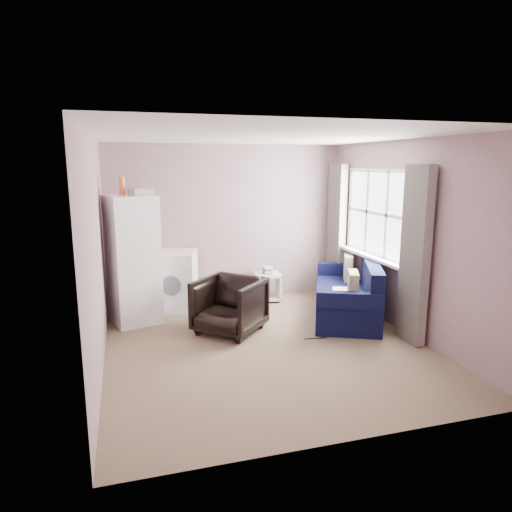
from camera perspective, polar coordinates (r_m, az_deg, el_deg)
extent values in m
cube|color=#7C6751|center=(5.74, 1.20, -11.11)|extent=(3.80, 4.20, 0.02)
cube|color=silver|center=(5.31, 1.32, 14.86)|extent=(3.80, 4.20, 0.02)
cube|color=gray|center=(7.41, -3.62, 4.10)|extent=(3.80, 0.02, 2.50)
cube|color=gray|center=(3.48, 11.69, -4.51)|extent=(3.80, 0.02, 2.50)
cube|color=gray|center=(5.16, -19.43, 0.26)|extent=(0.02, 4.20, 2.50)
cube|color=gray|center=(6.22, 18.31, 2.15)|extent=(0.02, 4.20, 2.50)
cube|color=white|center=(6.76, 14.95, 5.17)|extent=(0.01, 1.60, 1.20)
imported|color=black|center=(6.02, -3.35, -5.86)|extent=(1.07, 1.07, 0.81)
cube|color=white|center=(6.53, -15.11, -0.48)|extent=(0.76, 0.76, 1.78)
cube|color=slate|center=(6.67, -12.48, -2.10)|extent=(0.18, 0.55, 0.02)
cube|color=slate|center=(6.78, -13.30, 2.46)|extent=(0.03, 0.04, 0.51)
cube|color=white|center=(6.54, -12.58, 2.79)|extent=(0.13, 0.41, 0.61)
cylinder|color=orange|center=(6.43, -16.42, 8.39)|extent=(0.10, 0.10, 0.24)
cube|color=#B6B5AC|center=(6.35, -14.21, 7.78)|extent=(0.34, 0.37, 0.09)
cube|color=white|center=(7.07, -10.11, -3.05)|extent=(0.78, 0.78, 0.89)
cube|color=slate|center=(6.96, -10.26, 0.22)|extent=(0.72, 0.71, 0.05)
cylinder|color=slate|center=(6.76, -10.58, -3.68)|extent=(0.29, 0.10, 0.29)
cube|color=silver|center=(7.39, 1.44, -2.33)|extent=(0.46, 0.46, 0.04)
cube|color=silver|center=(7.49, 1.42, -5.14)|extent=(0.46, 0.46, 0.04)
cube|color=silver|center=(7.42, 0.00, -3.92)|extent=(0.09, 0.41, 0.46)
cube|color=silver|center=(7.48, 2.85, -3.81)|extent=(0.09, 0.41, 0.46)
cube|color=teal|center=(7.39, 1.44, -2.09)|extent=(0.16, 0.22, 0.03)
cube|color=beige|center=(7.38, 1.53, -1.88)|extent=(0.15, 0.21, 0.03)
cube|color=teal|center=(7.38, 1.37, -1.67)|extent=(0.17, 0.22, 0.03)
cube|color=beige|center=(7.36, 1.51, -1.48)|extent=(0.14, 0.20, 0.03)
cube|color=#0B0F34|center=(6.84, 11.15, -5.73)|extent=(1.52, 1.99, 0.40)
cube|color=#0B0F34|center=(6.75, 14.13, -2.38)|extent=(0.90, 1.72, 0.44)
cube|color=#0B0F34|center=(5.92, 11.67, -5.42)|extent=(0.83, 0.48, 0.20)
cube|color=#0B0F34|center=(7.60, 10.91, -1.64)|extent=(0.83, 0.48, 0.20)
cube|color=tan|center=(6.17, 12.02, -3.77)|extent=(0.27, 0.41, 0.40)
cube|color=tan|center=(7.30, 11.44, -1.39)|extent=(0.27, 0.41, 0.40)
cube|color=silver|center=(6.68, 10.57, -4.23)|extent=(0.35, 0.40, 0.02)
cube|color=silver|center=(6.65, 11.69, -3.31)|extent=(0.19, 0.33, 0.22)
cube|color=white|center=(6.82, 14.19, -0.09)|extent=(0.14, 1.70, 0.04)
cube|color=white|center=(6.84, 14.57, 0.18)|extent=(0.02, 1.68, 0.05)
cube|color=white|center=(6.75, 14.82, 5.17)|extent=(0.02, 1.68, 0.05)
cube|color=white|center=(6.72, 15.09, 10.26)|extent=(0.02, 1.68, 0.05)
cube|color=white|center=(6.09, 18.67, 4.30)|extent=(0.02, 0.05, 1.20)
cube|color=white|center=(6.53, 16.02, 4.91)|extent=(0.02, 0.05, 1.20)
cube|color=white|center=(6.98, 13.70, 5.42)|extent=(0.02, 0.05, 1.20)
cube|color=white|center=(7.45, 11.67, 5.87)|extent=(0.02, 0.05, 1.20)
cube|color=beige|center=(5.87, 19.24, 0.06)|extent=(0.12, 0.46, 2.18)
cube|color=beige|center=(7.70, 10.00, 3.11)|extent=(0.12, 0.46, 2.18)
cylinder|color=black|center=(6.07, 8.87, -9.83)|extent=(0.27, 0.15, 0.01)
cylinder|color=black|center=(5.97, 7.46, -10.16)|extent=(0.30, 0.05, 0.01)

